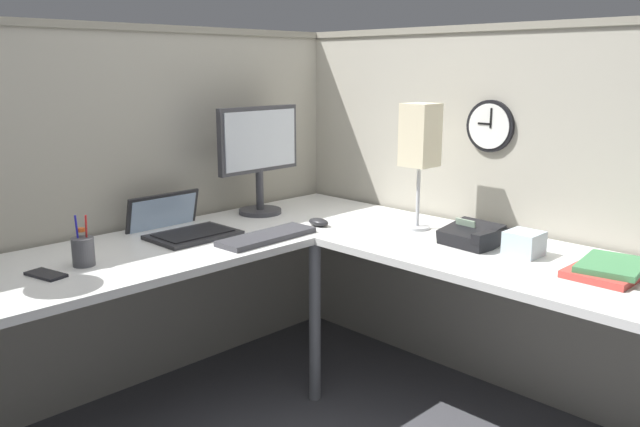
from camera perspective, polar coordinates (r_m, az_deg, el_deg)
ground_plane at (r=2.71m, az=-0.49°, el=-18.39°), size 6.80×6.80×0.00m
cubicle_wall_back at (r=2.88m, az=-18.08°, el=-0.03°), size 2.57×0.12×1.58m
cubicle_wall_right at (r=2.92m, az=15.54°, el=0.27°), size 0.12×2.37×1.58m
desk at (r=2.31m, az=-2.29°, el=-6.70°), size 2.35×2.15×0.73m
monitor at (r=2.99m, az=-5.42°, el=5.49°), size 0.46×0.20×0.50m
laptop at (r=2.74m, az=-12.34°, el=-1.19°), size 0.35×0.39×0.22m
keyboard at (r=2.59m, az=-4.72°, el=-2.05°), size 0.44×0.16×0.02m
computer_mouse at (r=2.79m, az=-0.13°, el=-0.77°), size 0.06×0.10×0.03m
pen_cup at (r=2.38m, az=-20.27°, el=-3.14°), size 0.08×0.08×0.18m
cell_phone at (r=2.32m, az=-23.15°, el=-5.00°), size 0.10×0.16×0.01m
office_phone at (r=2.55m, az=13.43°, el=-1.96°), size 0.21×0.22×0.11m
book_stack at (r=2.35m, az=24.27°, el=-4.50°), size 0.30×0.23×0.04m
desk_lamp_paper at (r=2.71m, az=8.87°, el=6.55°), size 0.13×0.13×0.53m
tissue_box at (r=2.47m, az=17.66°, el=-2.56°), size 0.12×0.12×0.09m
wall_clock at (r=2.83m, az=14.90°, el=7.51°), size 0.04×0.22×0.22m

